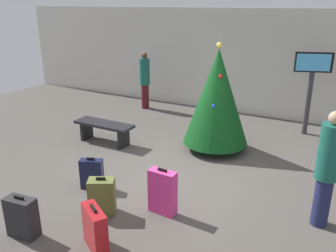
{
  "coord_description": "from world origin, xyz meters",
  "views": [
    {
      "loc": [
        2.8,
        -5.13,
        3.06
      ],
      "look_at": [
        -0.13,
        0.19,
        0.9
      ],
      "focal_mm": 37.61,
      "sensor_mm": 36.0,
      "label": 1
    }
  ],
  "objects_px": {
    "holiday_tree": "(217,97)",
    "waiting_bench": "(104,128)",
    "traveller_0": "(145,79)",
    "flight_info_kiosk": "(311,79)",
    "suitcase_4": "(22,217)",
    "traveller_1": "(327,167)",
    "suitcase_1": "(102,196)",
    "suitcase_2": "(95,229)",
    "suitcase_3": "(163,192)",
    "suitcase_0": "(92,174)"
  },
  "relations": [
    {
      "from": "suitcase_2",
      "to": "suitcase_3",
      "type": "xyz_separation_m",
      "value": [
        0.35,
        1.15,
        0.06
      ]
    },
    {
      "from": "flight_info_kiosk",
      "to": "suitcase_2",
      "type": "height_order",
      "value": "flight_info_kiosk"
    },
    {
      "from": "flight_info_kiosk",
      "to": "waiting_bench",
      "type": "bearing_deg",
      "value": -144.09
    },
    {
      "from": "flight_info_kiosk",
      "to": "traveller_0",
      "type": "xyz_separation_m",
      "value": [
        -4.58,
        -0.02,
        -0.47
      ]
    },
    {
      "from": "flight_info_kiosk",
      "to": "suitcase_3",
      "type": "relative_size",
      "value": 2.67
    },
    {
      "from": "holiday_tree",
      "to": "traveller_1",
      "type": "bearing_deg",
      "value": -38.19
    },
    {
      "from": "holiday_tree",
      "to": "suitcase_0",
      "type": "bearing_deg",
      "value": -115.28
    },
    {
      "from": "suitcase_0",
      "to": "suitcase_2",
      "type": "distance_m",
      "value": 1.65
    },
    {
      "from": "traveller_0",
      "to": "flight_info_kiosk",
      "type": "bearing_deg",
      "value": 0.29
    },
    {
      "from": "traveller_1",
      "to": "suitcase_3",
      "type": "distance_m",
      "value": 2.36
    },
    {
      "from": "traveller_1",
      "to": "suitcase_1",
      "type": "bearing_deg",
      "value": -156.27
    },
    {
      "from": "suitcase_3",
      "to": "traveller_0",
      "type": "bearing_deg",
      "value": 124.98
    },
    {
      "from": "holiday_tree",
      "to": "waiting_bench",
      "type": "relative_size",
      "value": 1.63
    },
    {
      "from": "suitcase_1",
      "to": "suitcase_2",
      "type": "height_order",
      "value": "suitcase_2"
    },
    {
      "from": "traveller_0",
      "to": "suitcase_4",
      "type": "xyz_separation_m",
      "value": [
        1.83,
        -6.03,
        -0.6
      ]
    },
    {
      "from": "holiday_tree",
      "to": "suitcase_1",
      "type": "distance_m",
      "value": 3.31
    },
    {
      "from": "flight_info_kiosk",
      "to": "suitcase_2",
      "type": "distance_m",
      "value": 6.12
    },
    {
      "from": "traveller_0",
      "to": "suitcase_0",
      "type": "bearing_deg",
      "value": -68.54
    },
    {
      "from": "traveller_1",
      "to": "suitcase_2",
      "type": "distance_m",
      "value": 3.23
    },
    {
      "from": "waiting_bench",
      "to": "suitcase_1",
      "type": "height_order",
      "value": "suitcase_1"
    },
    {
      "from": "traveller_0",
      "to": "suitcase_1",
      "type": "distance_m",
      "value": 5.66
    },
    {
      "from": "waiting_bench",
      "to": "suitcase_2",
      "type": "height_order",
      "value": "suitcase_2"
    },
    {
      "from": "flight_info_kiosk",
      "to": "waiting_bench",
      "type": "height_order",
      "value": "flight_info_kiosk"
    },
    {
      "from": "waiting_bench",
      "to": "suitcase_2",
      "type": "xyz_separation_m",
      "value": [
        2.21,
        -2.96,
        -0.06
      ]
    },
    {
      "from": "holiday_tree",
      "to": "traveller_0",
      "type": "height_order",
      "value": "holiday_tree"
    },
    {
      "from": "traveller_1",
      "to": "suitcase_4",
      "type": "bearing_deg",
      "value": -147.59
    },
    {
      "from": "waiting_bench",
      "to": "suitcase_0",
      "type": "xyz_separation_m",
      "value": [
        1.11,
        -1.73,
        -0.09
      ]
    },
    {
      "from": "flight_info_kiosk",
      "to": "suitcase_4",
      "type": "xyz_separation_m",
      "value": [
        -2.75,
        -6.05,
        -1.07
      ]
    },
    {
      "from": "waiting_bench",
      "to": "suitcase_0",
      "type": "bearing_deg",
      "value": -57.44
    },
    {
      "from": "flight_info_kiosk",
      "to": "suitcase_4",
      "type": "distance_m",
      "value": 6.73
    },
    {
      "from": "suitcase_2",
      "to": "suitcase_4",
      "type": "height_order",
      "value": "suitcase_2"
    },
    {
      "from": "flight_info_kiosk",
      "to": "suitcase_1",
      "type": "height_order",
      "value": "flight_info_kiosk"
    },
    {
      "from": "suitcase_1",
      "to": "suitcase_2",
      "type": "bearing_deg",
      "value": -57.2
    },
    {
      "from": "waiting_bench",
      "to": "suitcase_0",
      "type": "relative_size",
      "value": 2.5
    },
    {
      "from": "flight_info_kiosk",
      "to": "traveller_0",
      "type": "height_order",
      "value": "flight_info_kiosk"
    },
    {
      "from": "holiday_tree",
      "to": "suitcase_1",
      "type": "bearing_deg",
      "value": -100.41
    },
    {
      "from": "suitcase_3",
      "to": "waiting_bench",
      "type": "bearing_deg",
      "value": 144.62
    },
    {
      "from": "suitcase_2",
      "to": "suitcase_4",
      "type": "relative_size",
      "value": 1.02
    },
    {
      "from": "holiday_tree",
      "to": "flight_info_kiosk",
      "type": "bearing_deg",
      "value": 51.35
    },
    {
      "from": "traveller_1",
      "to": "suitcase_2",
      "type": "bearing_deg",
      "value": -141.42
    },
    {
      "from": "suitcase_1",
      "to": "suitcase_4",
      "type": "relative_size",
      "value": 0.98
    },
    {
      "from": "waiting_bench",
      "to": "traveller_1",
      "type": "height_order",
      "value": "traveller_1"
    },
    {
      "from": "holiday_tree",
      "to": "suitcase_3",
      "type": "relative_size",
      "value": 3.12
    },
    {
      "from": "suitcase_0",
      "to": "suitcase_4",
      "type": "distance_m",
      "value": 1.49
    },
    {
      "from": "suitcase_1",
      "to": "holiday_tree",
      "type": "bearing_deg",
      "value": 79.59
    },
    {
      "from": "waiting_bench",
      "to": "holiday_tree",
      "type": "bearing_deg",
      "value": 20.37
    },
    {
      "from": "waiting_bench",
      "to": "traveller_1",
      "type": "distance_m",
      "value": 4.82
    },
    {
      "from": "flight_info_kiosk",
      "to": "traveller_0",
      "type": "relative_size",
      "value": 1.18
    },
    {
      "from": "traveller_0",
      "to": "traveller_1",
      "type": "distance_m",
      "value": 6.56
    },
    {
      "from": "traveller_1",
      "to": "traveller_0",
      "type": "bearing_deg",
      "value": 144.8
    }
  ]
}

